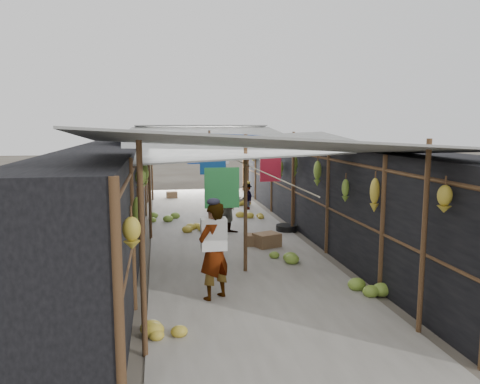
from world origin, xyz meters
TOP-DOWN VIEW (x-y plane):
  - ground at (0.00, 0.00)m, footprint 80.00×80.00m
  - aisle_slab at (0.00, 6.50)m, footprint 3.60×16.00m
  - stall_left at (-2.70, 6.50)m, footprint 1.40×15.00m
  - stall_right at (2.70, 6.50)m, footprint 1.40×15.00m
  - crate_near at (0.58, 4.86)m, footprint 0.51×0.43m
  - crate_mid at (0.82, 4.68)m, footprint 0.66×0.60m
  - crate_back at (-1.09, 12.33)m, footprint 0.42×0.36m
  - black_basin at (1.70, 6.18)m, footprint 0.56×0.56m
  - vendor_elderly at (-0.75, 1.70)m, footprint 0.69×0.63m
  - shopper_blue at (0.19, 6.13)m, footprint 0.97×0.90m
  - vendor_seated at (1.27, 9.40)m, footprint 0.48×0.64m
  - market_canopy at (0.03, 6.84)m, footprint 5.62×15.20m
  - hanging_bananas at (0.08, 6.81)m, footprint 3.95×14.39m
  - floor_bananas at (0.17, 5.18)m, footprint 3.86×9.97m

SIDE VIEW (x-z plane):
  - ground at x=0.00m, z-range 0.00..0.00m
  - aisle_slab at x=0.00m, z-range 0.00..0.02m
  - black_basin at x=1.70m, z-range 0.00..0.17m
  - crate_back at x=-1.09m, z-range 0.00..0.26m
  - crate_near at x=0.58m, z-range 0.00..0.27m
  - floor_bananas at x=0.17m, z-range -0.02..0.34m
  - crate_mid at x=0.82m, z-range 0.00..0.33m
  - vendor_seated at x=1.27m, z-range 0.00..0.89m
  - vendor_elderly at x=-0.75m, z-range 0.00..1.57m
  - shopper_blue at x=0.19m, z-range 0.00..1.59m
  - stall_left at x=-2.70m, z-range 0.00..2.30m
  - stall_right at x=2.70m, z-range 0.00..2.30m
  - hanging_bananas at x=0.08m, z-range 1.25..2.06m
  - market_canopy at x=0.03m, z-range 1.02..3.79m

